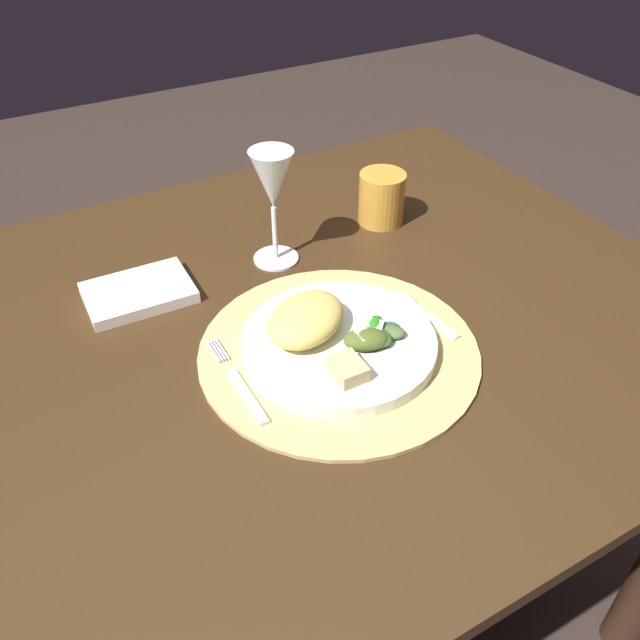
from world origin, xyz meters
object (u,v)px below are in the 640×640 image
amber_tumbler (382,198)px  wine_glass (272,185)px  spoon (414,306)px  dinner_plate (339,344)px  fork (239,384)px  dining_table (280,400)px  napkin (139,293)px

amber_tumbler → wine_glass: bearing=-174.6°
spoon → amber_tumbler: 0.26m
dinner_plate → fork: (-0.14, 0.00, -0.01)m
wine_glass → dinner_plate: bearing=-96.4°
dining_table → amber_tumbler: size_ratio=14.00×
dinner_plate → napkin: 0.31m
dining_table → napkin: (-0.14, 0.15, 0.15)m
spoon → wine_glass: bearing=117.3°
fork → napkin: 0.25m
spoon → amber_tumbler: (0.10, 0.23, 0.03)m
spoon → wine_glass: (-0.11, 0.21, 0.12)m
napkin → amber_tumbler: (0.43, 0.01, 0.03)m
napkin → amber_tumbler: amber_tumbler is taller
dinner_plate → fork: 0.14m
dining_table → dinner_plate: 0.19m
dinner_plate → wine_glass: bearing=83.6°
fork → spoon: spoon is taller
dinner_plate → wine_glass: 0.26m
wine_glass → amber_tumbler: wine_glass is taller
fork → wine_glass: bearing=54.6°
fork → napkin: size_ratio=1.12×
fork → amber_tumbler: size_ratio=1.93×
napkin → wine_glass: wine_glass is taller
napkin → amber_tumbler: 0.43m
fork → wine_glass: (0.17, 0.24, 0.12)m
dining_table → fork: (-0.09, -0.09, 0.15)m
fork → spoon: size_ratio=1.33×
amber_tumbler → napkin: bearing=-178.3°
fork → amber_tumbler: (0.38, 0.26, 0.03)m
napkin → amber_tumbler: bearing=1.7°
wine_glass → dining_table: bearing=-116.3°
dining_table → wine_glass: size_ratio=6.72×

